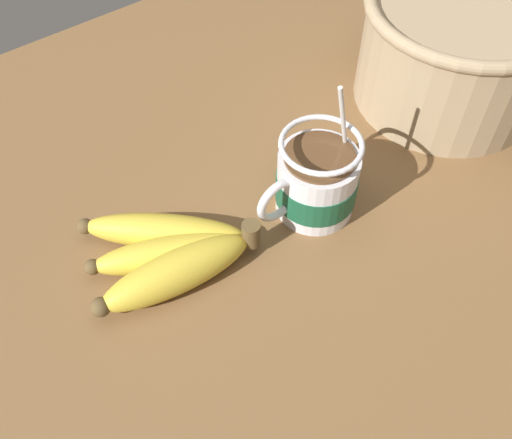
% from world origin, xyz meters
% --- Properties ---
extents(table, '(1.02, 1.02, 0.03)m').
position_xyz_m(table, '(0.00, 0.00, 0.02)').
color(table, brown).
rests_on(table, ground).
extents(coffee_mug, '(0.14, 0.09, 0.16)m').
position_xyz_m(coffee_mug, '(-0.09, -0.01, 0.07)').
color(coffee_mug, silver).
rests_on(coffee_mug, table).
extents(banana_bunch, '(0.19, 0.16, 0.04)m').
position_xyz_m(banana_bunch, '(0.08, -0.04, 0.05)').
color(banana_bunch, brown).
rests_on(banana_bunch, table).
extents(woven_basket, '(0.25, 0.25, 0.14)m').
position_xyz_m(woven_basket, '(-0.36, -0.06, 0.11)').
color(woven_basket, tan).
rests_on(woven_basket, table).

